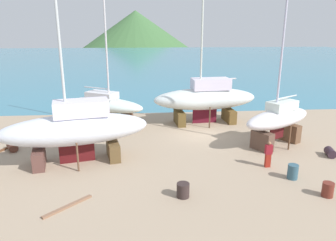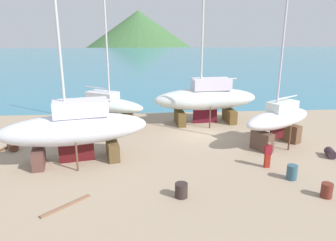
% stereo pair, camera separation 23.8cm
% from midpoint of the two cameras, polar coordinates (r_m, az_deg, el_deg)
% --- Properties ---
extents(ground_plane, '(45.45, 45.45, 0.00)m').
position_cam_midpoint_polar(ground_plane, '(22.81, 7.64, -5.92)').
color(ground_plane, tan).
extents(sea_water, '(146.62, 102.45, 0.01)m').
position_cam_midpoint_polar(sea_water, '(83.79, -0.97, 10.56)').
color(sea_water, teal).
rests_on(sea_water, ground).
extents(headland_hill, '(101.25, 101.25, 34.14)m').
position_cam_midpoint_polar(headland_hill, '(195.31, -5.15, 13.87)').
color(headland_hill, '#406A3A').
rests_on(headland_hill, ground).
extents(sailboat_small_center, '(6.63, 5.07, 10.55)m').
position_cam_midpoint_polar(sailboat_small_center, '(24.94, 19.22, 0.13)').
color(sailboat_small_center, brown).
rests_on(sailboat_small_center, ground).
extents(sailboat_large_starboard, '(7.68, 5.85, 12.12)m').
position_cam_midpoint_polar(sailboat_large_starboard, '(29.14, -10.68, 2.71)').
color(sailboat_large_starboard, brown).
rests_on(sailboat_large_starboard, ground).
extents(sailboat_far_slipway, '(9.71, 4.60, 15.75)m').
position_cam_midpoint_polar(sailboat_far_slipway, '(21.41, -15.80, -1.33)').
color(sailboat_far_slipway, brown).
rests_on(sailboat_far_slipway, ground).
extents(sailboat_mid_port, '(9.62, 3.70, 14.59)m').
position_cam_midpoint_polar(sailboat_mid_port, '(29.35, 6.99, 3.92)').
color(sailboat_mid_port, brown).
rests_on(sailboat_mid_port, ground).
extents(worker, '(0.46, 0.28, 1.71)m').
position_cam_midpoint_polar(worker, '(21.23, 17.56, -5.72)').
color(worker, maroon).
rests_on(worker, ground).
extents(barrel_ochre, '(1.02, 1.11, 0.62)m').
position_cam_midpoint_polar(barrel_ochre, '(25.66, -25.57, -4.14)').
color(barrel_ochre, '#542E22').
rests_on(barrel_ochre, ground).
extents(barrel_rust_near, '(0.79, 0.79, 0.78)m').
position_cam_midpoint_polar(barrel_rust_near, '(19.09, 26.63, -11.00)').
color(barrel_rust_near, maroon).
rests_on(barrel_rust_near, ground).
extents(barrel_tar_black, '(0.78, 1.05, 0.58)m').
position_cam_midpoint_polar(barrel_tar_black, '(24.71, 27.08, -5.15)').
color(barrel_tar_black, '#2F202A').
rests_on(barrel_tar_black, ground).
extents(barrel_blue_faded, '(0.65, 0.65, 0.84)m').
position_cam_midpoint_polar(barrel_blue_faded, '(29.53, -21.27, -0.83)').
color(barrel_blue_faded, brown).
rests_on(barrel_blue_faded, ground).
extents(barrel_rust_mid, '(0.70, 0.70, 0.87)m').
position_cam_midpoint_polar(barrel_rust_mid, '(20.32, 21.42, -8.53)').
color(barrel_rust_mid, '#325566').
rests_on(barrel_rust_mid, ground).
extents(barrel_tipped_left, '(0.94, 0.94, 0.77)m').
position_cam_midpoint_polar(barrel_tipped_left, '(17.17, 2.77, -12.24)').
color(barrel_tipped_left, '#312523').
rests_on(barrel_tipped_left, ground).
extents(timber_short_skew, '(1.34, 2.88, 0.12)m').
position_cam_midpoint_polar(timber_short_skew, '(26.43, -26.21, -4.23)').
color(timber_short_skew, brown).
rests_on(timber_short_skew, ground).
extents(timber_plank_near, '(2.08, 2.04, 0.10)m').
position_cam_midpoint_polar(timber_plank_near, '(17.22, -17.22, -14.22)').
color(timber_plank_near, '#845E46').
rests_on(timber_plank_near, ground).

